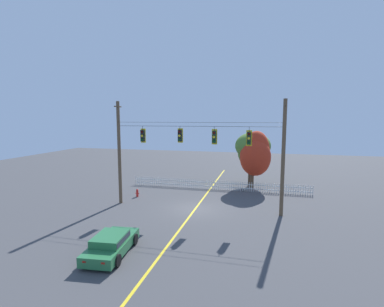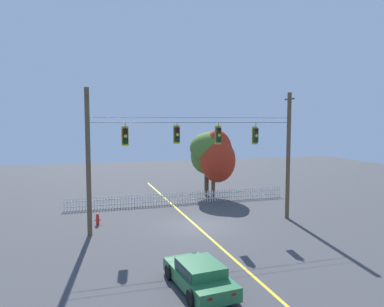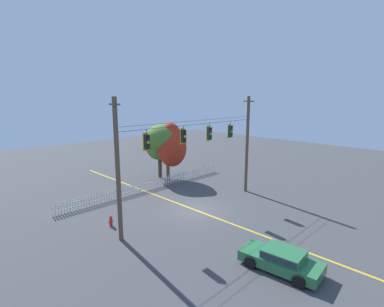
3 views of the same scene
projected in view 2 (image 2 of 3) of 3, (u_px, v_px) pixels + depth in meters
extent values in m
plane|color=#424244|center=(196.00, 226.00, 24.27)|extent=(80.00, 80.00, 0.00)
cube|color=gold|center=(196.00, 226.00, 24.27)|extent=(0.16, 36.00, 0.01)
cylinder|color=brown|center=(88.00, 162.00, 21.92)|extent=(0.28, 0.28, 8.86)
cylinder|color=brown|center=(288.00, 156.00, 25.86)|extent=(0.28, 0.28, 8.86)
cube|color=brown|center=(87.00, 95.00, 21.58)|extent=(0.10, 1.10, 0.10)
cube|color=brown|center=(290.00, 99.00, 25.52)|extent=(0.10, 1.10, 0.10)
cylinder|color=black|center=(197.00, 123.00, 23.69)|extent=(13.32, 0.02, 0.02)
cylinder|color=black|center=(198.00, 118.00, 23.42)|extent=(13.32, 0.02, 0.02)
cylinder|color=black|center=(125.00, 125.00, 22.38)|extent=(0.03, 0.03, 0.34)
cube|color=yellow|center=(125.00, 136.00, 22.55)|extent=(0.43, 0.02, 1.19)
cube|color=black|center=(125.00, 136.00, 22.43)|extent=(0.30, 0.24, 0.96)
cylinder|color=#410706|center=(125.00, 131.00, 22.28)|extent=(0.20, 0.03, 0.20)
cube|color=black|center=(126.00, 129.00, 22.22)|extent=(0.22, 0.12, 0.06)
cylinder|color=yellow|center=(126.00, 136.00, 22.30)|extent=(0.20, 0.03, 0.20)
cube|color=black|center=(126.00, 134.00, 22.25)|extent=(0.22, 0.12, 0.06)
cylinder|color=#073513|center=(126.00, 141.00, 22.33)|extent=(0.20, 0.03, 0.20)
cube|color=black|center=(126.00, 140.00, 22.28)|extent=(0.22, 0.12, 0.06)
cylinder|color=black|center=(177.00, 125.00, 23.32)|extent=(0.03, 0.03, 0.29)
cube|color=yellow|center=(177.00, 134.00, 23.50)|extent=(0.43, 0.02, 1.17)
cube|color=black|center=(177.00, 135.00, 23.38)|extent=(0.30, 0.24, 0.94)
cylinder|color=#410706|center=(178.00, 130.00, 23.22)|extent=(0.20, 0.03, 0.20)
cube|color=black|center=(178.00, 128.00, 23.17)|extent=(0.22, 0.12, 0.06)
cylinder|color=yellow|center=(178.00, 135.00, 23.25)|extent=(0.20, 0.03, 0.20)
cube|color=black|center=(178.00, 133.00, 23.20)|extent=(0.22, 0.12, 0.06)
cylinder|color=#073513|center=(178.00, 140.00, 23.28)|extent=(0.20, 0.03, 0.20)
cube|color=black|center=(178.00, 138.00, 23.22)|extent=(0.22, 0.12, 0.06)
cylinder|color=black|center=(219.00, 125.00, 24.15)|extent=(0.03, 0.03, 0.33)
cube|color=yellow|center=(218.00, 135.00, 24.33)|extent=(0.43, 0.02, 1.22)
cube|color=#1E3323|center=(219.00, 135.00, 24.20)|extent=(0.30, 0.24, 0.98)
cylinder|color=#410706|center=(219.00, 130.00, 24.05)|extent=(0.20, 0.03, 0.20)
cube|color=#1E3323|center=(220.00, 128.00, 23.99)|extent=(0.22, 0.12, 0.06)
cylinder|color=yellow|center=(219.00, 135.00, 24.07)|extent=(0.20, 0.03, 0.20)
cube|color=#1E3323|center=(220.00, 133.00, 24.02)|extent=(0.22, 0.12, 0.06)
cylinder|color=#073513|center=(219.00, 140.00, 24.10)|extent=(0.20, 0.03, 0.20)
cube|color=#1E3323|center=(220.00, 138.00, 24.05)|extent=(0.22, 0.12, 0.06)
cylinder|color=black|center=(256.00, 125.00, 24.93)|extent=(0.03, 0.03, 0.39)
cube|color=yellow|center=(255.00, 135.00, 25.12)|extent=(0.43, 0.02, 1.22)
cube|color=#1E3323|center=(256.00, 135.00, 24.99)|extent=(0.30, 0.24, 0.98)
cylinder|color=#410706|center=(257.00, 131.00, 24.84)|extent=(0.20, 0.03, 0.20)
cube|color=#1E3323|center=(257.00, 129.00, 24.78)|extent=(0.22, 0.12, 0.06)
cylinder|color=yellow|center=(257.00, 136.00, 24.86)|extent=(0.20, 0.03, 0.20)
cube|color=#1E3323|center=(257.00, 134.00, 24.81)|extent=(0.22, 0.12, 0.06)
cylinder|color=#073513|center=(256.00, 140.00, 24.89)|extent=(0.20, 0.03, 0.20)
cube|color=#1E3323|center=(257.00, 139.00, 24.84)|extent=(0.22, 0.12, 0.06)
cube|color=silver|center=(64.00, 205.00, 28.18)|extent=(0.06, 0.04, 0.97)
cube|color=silver|center=(67.00, 205.00, 28.25)|extent=(0.06, 0.04, 0.97)
cube|color=silver|center=(70.00, 205.00, 28.31)|extent=(0.06, 0.04, 0.97)
cube|color=silver|center=(73.00, 205.00, 28.38)|extent=(0.06, 0.04, 0.97)
cube|color=silver|center=(76.00, 204.00, 28.44)|extent=(0.06, 0.04, 0.97)
cube|color=silver|center=(79.00, 204.00, 28.51)|extent=(0.06, 0.04, 0.97)
cube|color=silver|center=(82.00, 204.00, 28.57)|extent=(0.06, 0.04, 0.97)
cube|color=silver|center=(85.00, 204.00, 28.64)|extent=(0.06, 0.04, 0.97)
cube|color=silver|center=(88.00, 204.00, 28.70)|extent=(0.06, 0.04, 0.97)
cube|color=silver|center=(91.00, 203.00, 28.77)|extent=(0.06, 0.04, 0.97)
cube|color=silver|center=(94.00, 203.00, 28.83)|extent=(0.06, 0.04, 0.97)
cube|color=silver|center=(97.00, 203.00, 28.90)|extent=(0.06, 0.04, 0.97)
cube|color=silver|center=(100.00, 203.00, 28.96)|extent=(0.06, 0.04, 0.97)
cube|color=silver|center=(103.00, 203.00, 29.03)|extent=(0.06, 0.04, 0.97)
cube|color=silver|center=(106.00, 203.00, 29.09)|extent=(0.06, 0.04, 0.97)
cube|color=silver|center=(109.00, 202.00, 29.16)|extent=(0.06, 0.04, 0.97)
cube|color=silver|center=(112.00, 202.00, 29.22)|extent=(0.06, 0.04, 0.97)
cube|color=silver|center=(115.00, 202.00, 29.29)|extent=(0.06, 0.04, 0.97)
cube|color=silver|center=(118.00, 202.00, 29.36)|extent=(0.06, 0.04, 0.97)
cube|color=silver|center=(120.00, 202.00, 29.42)|extent=(0.06, 0.04, 0.97)
cube|color=silver|center=(123.00, 201.00, 29.49)|extent=(0.06, 0.04, 0.97)
cube|color=silver|center=(126.00, 201.00, 29.55)|extent=(0.06, 0.04, 0.97)
cube|color=silver|center=(129.00, 201.00, 29.62)|extent=(0.06, 0.04, 0.97)
cube|color=silver|center=(132.00, 201.00, 29.68)|extent=(0.06, 0.04, 0.97)
cube|color=silver|center=(134.00, 201.00, 29.75)|extent=(0.06, 0.04, 0.97)
cube|color=silver|center=(137.00, 201.00, 29.81)|extent=(0.06, 0.04, 0.97)
cube|color=silver|center=(140.00, 200.00, 29.88)|extent=(0.06, 0.04, 0.97)
cube|color=silver|center=(143.00, 200.00, 29.94)|extent=(0.06, 0.04, 0.97)
cube|color=silver|center=(145.00, 200.00, 30.01)|extent=(0.06, 0.04, 0.97)
cube|color=silver|center=(148.00, 200.00, 30.07)|extent=(0.06, 0.04, 0.97)
cube|color=silver|center=(151.00, 200.00, 30.14)|extent=(0.06, 0.04, 0.97)
cube|color=silver|center=(154.00, 200.00, 30.20)|extent=(0.06, 0.04, 0.97)
cube|color=silver|center=(156.00, 199.00, 30.27)|extent=(0.06, 0.04, 0.97)
cube|color=silver|center=(159.00, 199.00, 30.33)|extent=(0.06, 0.04, 0.97)
cube|color=silver|center=(162.00, 199.00, 30.40)|extent=(0.06, 0.04, 0.97)
cube|color=silver|center=(164.00, 199.00, 30.47)|extent=(0.06, 0.04, 0.97)
cube|color=silver|center=(167.00, 199.00, 30.53)|extent=(0.06, 0.04, 0.97)
cube|color=silver|center=(169.00, 199.00, 30.60)|extent=(0.06, 0.04, 0.97)
cube|color=silver|center=(172.00, 198.00, 30.66)|extent=(0.06, 0.04, 0.97)
cube|color=silver|center=(175.00, 198.00, 30.73)|extent=(0.06, 0.04, 0.97)
cube|color=silver|center=(177.00, 198.00, 30.79)|extent=(0.06, 0.04, 0.97)
cube|color=silver|center=(180.00, 198.00, 30.86)|extent=(0.06, 0.04, 0.97)
cube|color=silver|center=(182.00, 198.00, 30.92)|extent=(0.06, 0.04, 0.97)
cube|color=silver|center=(185.00, 198.00, 30.99)|extent=(0.06, 0.04, 0.97)
cube|color=silver|center=(188.00, 197.00, 31.05)|extent=(0.06, 0.04, 0.97)
cube|color=silver|center=(190.00, 197.00, 31.12)|extent=(0.06, 0.04, 0.97)
cube|color=silver|center=(193.00, 197.00, 31.18)|extent=(0.06, 0.04, 0.97)
cube|color=silver|center=(195.00, 197.00, 31.25)|extent=(0.06, 0.04, 0.97)
cube|color=silver|center=(198.00, 197.00, 31.31)|extent=(0.06, 0.04, 0.97)
cube|color=silver|center=(200.00, 197.00, 31.38)|extent=(0.06, 0.04, 0.97)
cube|color=silver|center=(203.00, 196.00, 31.44)|extent=(0.06, 0.04, 0.97)
cube|color=silver|center=(205.00, 196.00, 31.51)|extent=(0.06, 0.04, 0.97)
cube|color=silver|center=(208.00, 196.00, 31.57)|extent=(0.06, 0.04, 0.97)
cube|color=silver|center=(210.00, 196.00, 31.64)|extent=(0.06, 0.04, 0.97)
cube|color=silver|center=(213.00, 196.00, 31.71)|extent=(0.06, 0.04, 0.97)
cube|color=silver|center=(215.00, 196.00, 31.77)|extent=(0.06, 0.04, 0.97)
cube|color=silver|center=(217.00, 196.00, 31.84)|extent=(0.06, 0.04, 0.97)
cube|color=silver|center=(220.00, 195.00, 31.90)|extent=(0.06, 0.04, 0.97)
cube|color=silver|center=(222.00, 195.00, 31.97)|extent=(0.06, 0.04, 0.97)
cube|color=silver|center=(225.00, 195.00, 32.03)|extent=(0.06, 0.04, 0.97)
cube|color=silver|center=(227.00, 195.00, 32.10)|extent=(0.06, 0.04, 0.97)
cube|color=silver|center=(229.00, 195.00, 32.16)|extent=(0.06, 0.04, 0.97)
cube|color=silver|center=(232.00, 195.00, 32.23)|extent=(0.06, 0.04, 0.97)
cube|color=silver|center=(234.00, 195.00, 32.29)|extent=(0.06, 0.04, 0.97)
cube|color=silver|center=(236.00, 194.00, 32.36)|extent=(0.06, 0.04, 0.97)
cube|color=silver|center=(239.00, 194.00, 32.42)|extent=(0.06, 0.04, 0.97)
cube|color=silver|center=(241.00, 194.00, 32.49)|extent=(0.06, 0.04, 0.97)
cube|color=silver|center=(243.00, 194.00, 32.55)|extent=(0.06, 0.04, 0.97)
cube|color=silver|center=(246.00, 194.00, 32.62)|extent=(0.06, 0.04, 0.97)
cube|color=silver|center=(248.00, 194.00, 32.68)|extent=(0.06, 0.04, 0.97)
cube|color=silver|center=(250.00, 193.00, 32.75)|extent=(0.06, 0.04, 0.97)
cube|color=silver|center=(253.00, 193.00, 32.82)|extent=(0.06, 0.04, 0.97)
cube|color=silver|center=(255.00, 193.00, 32.88)|extent=(0.06, 0.04, 0.97)
cube|color=silver|center=(257.00, 193.00, 32.95)|extent=(0.06, 0.04, 0.97)
cube|color=silver|center=(259.00, 193.00, 33.01)|extent=(0.06, 0.04, 0.97)
cube|color=silver|center=(262.00, 193.00, 33.08)|extent=(0.06, 0.04, 0.97)
cube|color=silver|center=(264.00, 193.00, 33.14)|extent=(0.06, 0.04, 0.97)
cube|color=silver|center=(266.00, 193.00, 33.21)|extent=(0.06, 0.04, 0.97)
cube|color=silver|center=(268.00, 192.00, 33.27)|extent=(0.06, 0.04, 0.97)
cube|color=silver|center=(271.00, 192.00, 33.34)|extent=(0.06, 0.04, 0.97)
cube|color=silver|center=(273.00, 192.00, 33.40)|extent=(0.06, 0.04, 0.97)
cube|color=silver|center=(275.00, 192.00, 33.47)|extent=(0.06, 0.04, 0.97)
cube|color=silver|center=(277.00, 192.00, 33.53)|extent=(0.06, 0.04, 0.97)
cube|color=silver|center=(279.00, 192.00, 33.60)|extent=(0.06, 0.04, 0.97)
cube|color=silver|center=(181.00, 200.00, 30.93)|extent=(18.57, 0.03, 0.08)
cube|color=silver|center=(181.00, 195.00, 30.90)|extent=(18.57, 0.03, 0.08)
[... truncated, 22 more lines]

